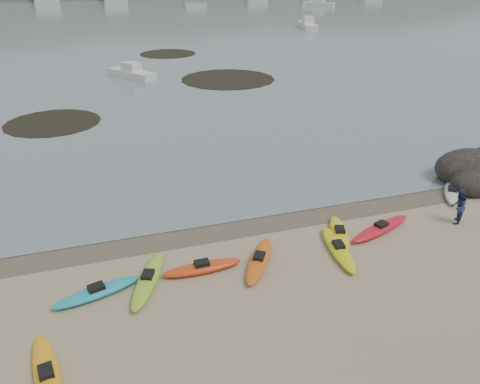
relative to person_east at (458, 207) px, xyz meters
name	(u,v)px	position (x,y,z in m)	size (l,w,h in m)	color
ground	(240,221)	(-9.33, 3.12, -0.82)	(600.00, 600.00, 0.00)	tan
wet_sand	(242,224)	(-9.33, 2.82, -0.81)	(60.00, 60.00, 0.00)	brown
kayaks	(266,259)	(-9.38, -0.36, -0.65)	(20.90, 9.50, 0.34)	yellow
person_east	(458,207)	(0.00, 0.00, 0.00)	(0.79, 0.62, 1.63)	navy
kelp_mats	(175,78)	(-6.65, 33.20, -0.79)	(24.70, 33.46, 0.04)	black
moored_boats	(144,25)	(-4.30, 76.13, -0.25)	(104.29, 79.02, 1.23)	silver
far_hills	(190,30)	(30.05, 197.09, -16.75)	(550.00, 135.00, 80.00)	#384235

